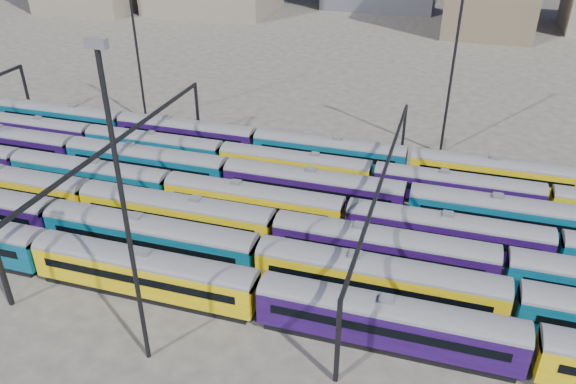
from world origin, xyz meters
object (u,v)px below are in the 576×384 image
(rake_1, at_px, (378,276))
(rake_2, at_px, (176,210))
(mast_2, at_px, (124,209))
(rake_0, at_px, (388,317))

(rake_1, relative_size, rake_2, 0.74)
(rake_1, relative_size, mast_2, 4.41)
(rake_0, distance_m, mast_2, 22.33)
(mast_2, bearing_deg, rake_2, 109.03)
(rake_0, bearing_deg, rake_1, 107.32)
(rake_0, xyz_separation_m, rake_1, (-1.56, 5.00, 0.09))
(rake_0, bearing_deg, rake_2, 157.31)
(rake_0, distance_m, rake_1, 5.24)
(rake_2, bearing_deg, rake_1, -12.61)
(rake_1, bearing_deg, mast_2, -143.96)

